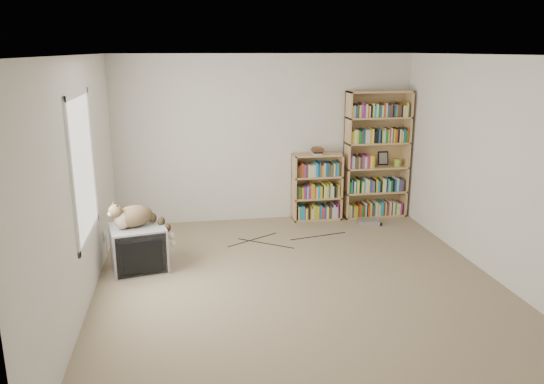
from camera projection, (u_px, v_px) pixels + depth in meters
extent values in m
cube|color=tan|center=(300.00, 286.00, 5.92)|extent=(4.50, 5.00, 0.01)
cube|color=silver|center=(266.00, 139.00, 7.98)|extent=(4.50, 0.02, 2.50)
cube|color=silver|center=(391.00, 271.00, 3.22)|extent=(4.50, 0.02, 2.50)
cube|color=silver|center=(80.00, 186.00, 5.24)|extent=(0.02, 5.00, 2.50)
cube|color=silver|center=(497.00, 169.00, 5.96)|extent=(0.02, 5.00, 2.50)
cube|color=white|center=(303.00, 55.00, 5.27)|extent=(4.50, 5.00, 0.02)
cube|color=white|center=(83.00, 167.00, 5.40)|extent=(0.02, 1.22, 1.52)
cube|color=#98989B|center=(139.00, 248.00, 6.30)|extent=(0.72, 0.67, 0.54)
cube|color=black|center=(142.00, 256.00, 6.06)|extent=(0.56, 0.14, 0.50)
cube|color=black|center=(142.00, 257.00, 6.05)|extent=(0.45, 0.10, 0.38)
cube|color=black|center=(137.00, 245.00, 6.41)|extent=(0.43, 0.38, 0.32)
ellipsoid|color=#322214|center=(134.00, 216.00, 6.21)|extent=(0.55, 0.49, 0.25)
ellipsoid|color=#322214|center=(143.00, 215.00, 6.29)|extent=(0.30, 0.30, 0.19)
ellipsoid|color=tan|center=(122.00, 220.00, 6.10)|extent=(0.24, 0.24, 0.21)
ellipsoid|color=#322214|center=(116.00, 211.00, 6.04)|extent=(0.22, 0.22, 0.15)
sphere|color=beige|center=(110.00, 214.00, 6.00)|extent=(0.09, 0.09, 0.06)
cone|color=black|center=(117.00, 206.00, 6.00)|extent=(0.09, 0.09, 0.08)
cone|color=black|center=(113.00, 204.00, 6.06)|extent=(0.09, 0.09, 0.08)
cube|color=#A58752|center=(347.00, 156.00, 8.09)|extent=(0.02, 0.30, 1.96)
cube|color=#A58752|center=(406.00, 154.00, 8.24)|extent=(0.03, 0.30, 1.96)
cube|color=#A58752|center=(374.00, 153.00, 8.30)|extent=(0.98, 0.03, 1.96)
cube|color=#A58752|center=(380.00, 92.00, 7.92)|extent=(0.98, 0.30, 0.02)
cube|color=#A58752|center=(374.00, 215.00, 8.42)|extent=(0.98, 0.30, 0.03)
cube|color=#A58752|center=(375.00, 191.00, 8.32)|extent=(0.98, 0.30, 0.03)
cube|color=#A58752|center=(376.00, 167.00, 8.22)|extent=(0.98, 0.30, 0.02)
cube|color=#A58752|center=(377.00, 143.00, 8.12)|extent=(0.98, 0.30, 0.02)
cube|color=#A58752|center=(379.00, 117.00, 8.02)|extent=(0.98, 0.30, 0.02)
cube|color=#B94218|center=(374.00, 208.00, 8.39)|extent=(0.90, 0.24, 0.19)
cube|color=#16548F|center=(375.00, 185.00, 8.29)|extent=(0.90, 0.24, 0.19)
cube|color=#14742A|center=(376.00, 161.00, 8.19)|extent=(0.90, 0.24, 0.19)
cube|color=beige|center=(378.00, 136.00, 8.09)|extent=(0.90, 0.24, 0.19)
cube|color=black|center=(379.00, 110.00, 7.99)|extent=(0.90, 0.24, 0.19)
cube|color=#A58752|center=(294.00, 188.00, 8.08)|extent=(0.03, 0.30, 1.03)
cube|color=#A58752|center=(340.00, 186.00, 8.20)|extent=(0.02, 0.30, 1.03)
cube|color=#A58752|center=(315.00, 185.00, 8.27)|extent=(0.75, 0.03, 1.03)
cube|color=#A58752|center=(318.00, 155.00, 8.01)|extent=(0.75, 0.30, 0.02)
cube|color=#A58752|center=(316.00, 218.00, 8.27)|extent=(0.75, 0.30, 0.03)
cube|color=#A58752|center=(317.00, 197.00, 8.18)|extent=(0.75, 0.30, 0.03)
cube|color=#A58752|center=(317.00, 176.00, 8.10)|extent=(0.75, 0.30, 0.02)
cube|color=#B94218|center=(316.00, 211.00, 8.24)|extent=(0.67, 0.24, 0.19)
cube|color=#16548F|center=(317.00, 190.00, 8.16)|extent=(0.67, 0.24, 0.19)
cube|color=#14742A|center=(317.00, 169.00, 8.07)|extent=(0.67, 0.24, 0.19)
cube|color=#B94218|center=(317.00, 151.00, 7.96)|extent=(0.18, 0.23, 0.10)
cylinder|color=#96CA39|center=(397.00, 162.00, 8.26)|extent=(0.10, 0.10, 0.11)
cube|color=black|center=(383.00, 158.00, 8.31)|extent=(0.16, 0.05, 0.22)
cube|color=#ABABB0|center=(369.00, 222.00, 8.00)|extent=(0.36, 0.30, 0.07)
cube|color=silver|center=(104.00, 236.00, 6.55)|extent=(0.01, 0.08, 0.13)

